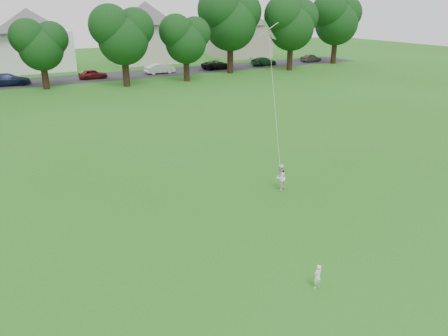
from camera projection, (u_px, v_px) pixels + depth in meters
ground at (228, 248)px, 15.96m from camera, size 160.00×160.00×0.00m
street at (47, 81)px, 50.20m from camera, size 90.00×7.00×0.01m
toddler at (318, 276)px, 13.59m from camera, size 0.32×0.23×0.82m
older_boy at (280, 177)px, 20.69m from camera, size 0.78×0.71×1.30m
kite at (274, 100)px, 20.85m from camera, size 0.98×2.03×7.05m
tree_row at (91, 26)px, 45.61m from camera, size 83.95×9.23×10.56m
parked_cars at (93, 74)px, 51.52m from camera, size 71.42×2.39×1.29m
house_row at (39, 31)px, 57.15m from camera, size 76.38×13.90×10.24m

